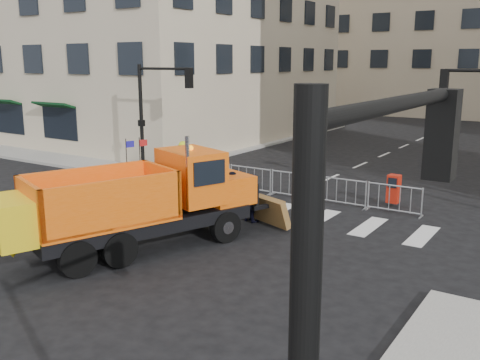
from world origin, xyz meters
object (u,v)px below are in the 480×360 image
Objects in this scene: worker at (184,161)px; cop_a at (254,198)px; cop_b at (250,198)px; cop_c at (233,202)px; plow_truck at (135,201)px; newspaper_box at (394,189)px.

cop_a is at bearing -46.49° from worker.
worker reaches higher than cop_b.
plow_truck is at bearing 40.58° from cop_c.
cop_a is at bearing 4.15° from plow_truck.
worker is at bearing -33.62° from cop_a.
plow_truck is 5.42× the size of cop_b.
plow_truck is at bearing 69.46° from cop_a.
plow_truck is 10.34m from newspaper_box.
cop_b is (-0.09, -0.09, -0.00)m from cop_a.
cop_a is 0.83× the size of cop_c.
cop_a is 0.13m from cop_b.
cop_a is 1.43m from cop_c.
cop_c reaches higher than cop_a.
cop_c is 1.11× the size of worker.
cop_a is 6.66m from worker.
cop_c reaches higher than cop_b.
worker reaches higher than newspaper_box.
worker is 1.65× the size of newspaper_box.
cop_b is 6.63m from worker.
newspaper_box is (3.52, 4.61, -0.14)m from cop_a.
worker is at bearing -63.77° from cop_c.
cop_c is (0.17, -1.33, 0.17)m from cop_b.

